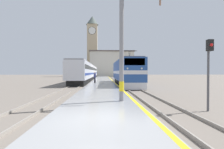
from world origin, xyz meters
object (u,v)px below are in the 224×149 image
object	(u,v)px
clock_tower	(92,44)
signal_post	(209,63)
locomotive_train	(126,72)
person_on_platform	(95,77)
catenary_mast	(123,43)
passenger_train	(88,72)

from	to	relation	value
clock_tower	signal_post	world-z (taller)	clock_tower
locomotive_train	signal_post	size ratio (longest dim) A/B	4.15
locomotive_train	person_on_platform	xyz separation A→B (m)	(-4.84, 1.15, -0.77)
person_on_platform	signal_post	distance (m)	20.44
catenary_mast	passenger_train	bearing A→B (deg)	98.30
catenary_mast	person_on_platform	world-z (taller)	catenary_mast
person_on_platform	signal_post	xyz separation A→B (m)	(6.95, -19.18, 1.31)
signal_post	person_on_platform	bearing A→B (deg)	109.92
passenger_train	clock_tower	world-z (taller)	clock_tower
catenary_mast	clock_tower	bearing A→B (deg)	94.97
locomotive_train	clock_tower	world-z (taller)	clock_tower
person_on_platform	passenger_train	bearing A→B (deg)	98.30
catenary_mast	locomotive_train	bearing A→B (deg)	82.09
person_on_platform	clock_tower	distance (m)	57.67
passenger_train	clock_tower	size ratio (longest dim) A/B	1.56
signal_post	clock_tower	bearing A→B (deg)	98.17
passenger_train	signal_post	world-z (taller)	passenger_train
catenary_mast	signal_post	xyz separation A→B (m)	(4.39, -1.62, -1.28)
locomotive_train	catenary_mast	size ratio (longest dim) A/B	2.22
passenger_train	catenary_mast	world-z (taller)	catenary_mast
passenger_train	clock_tower	xyz separation A→B (m)	(-1.21, 37.93, 13.22)
locomotive_train	passenger_train	world-z (taller)	locomotive_train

